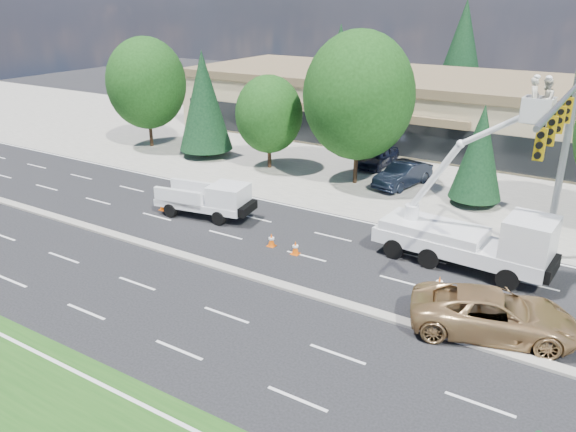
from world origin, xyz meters
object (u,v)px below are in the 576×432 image
Objects in this scene: utility_pickup at (209,203)px; bucket_truck at (478,231)px; signal_mast at (561,147)px; minivan at (494,313)px.

utility_pickup is 14.86m from bucket_truck.
signal_mast reaches higher than minivan.
utility_pickup is at bearing 60.57° from minivan.
bucket_truck is 5.52m from minivan.
signal_mast is 5.01m from bucket_truck.
utility_pickup reaches higher than minivan.
bucket_truck is 1.48× the size of minivan.
signal_mast is at bearing -23.63° from minivan.
utility_pickup is at bearing -172.84° from signal_mast.
minivan is at bearing -96.80° from signal_mast.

